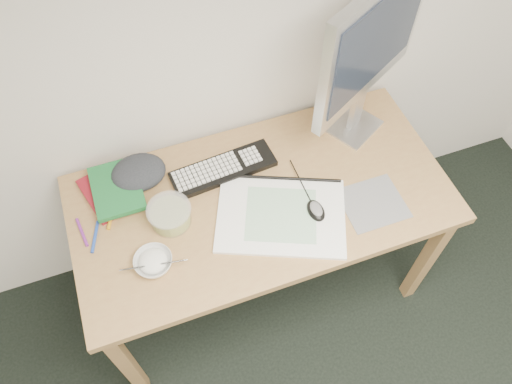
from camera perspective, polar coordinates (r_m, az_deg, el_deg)
The scene contains 18 objects.
desk at distance 1.92m, azimuth 0.60°, elevation -1.92°, with size 1.40×0.70×0.75m.
mousepad at distance 1.88m, azimuth 13.21°, elevation -1.26°, with size 0.22×0.20×0.00m, color slate.
sketchpad at distance 1.80m, azimuth 2.87°, elevation -2.70°, with size 0.46×0.33×0.01m, color white.
keyboard at distance 1.91m, azimuth -3.76°, elevation 2.64°, with size 0.40×0.13×0.02m, color black.
monitor at distance 1.81m, azimuth 13.11°, elevation 16.03°, with size 0.52×0.31×0.66m.
mouse at distance 1.80m, azimuth 6.89°, elevation -1.95°, with size 0.06×0.09×0.03m, color black.
rice_bowl at distance 1.73m, azimuth -11.63°, elevation -7.87°, with size 0.13×0.13×0.04m, color white.
chopsticks at distance 1.70m, azimuth -11.63°, elevation -8.18°, with size 0.02×0.02×0.21m, color #B2B2B4.
fruit_tub at distance 1.79m, azimuth -9.80°, elevation -2.60°, with size 0.16×0.16×0.08m, color #DADF4E.
book_red at distance 1.92m, azimuth -16.41°, elevation 0.01°, with size 0.17×0.22×0.02m, color maroon.
book_green at distance 1.90m, azimuth -15.63°, elevation 0.39°, with size 0.18×0.24×0.02m, color #196630.
cloth_lump at distance 1.92m, azimuth -13.28°, elevation 2.17°, with size 0.17×0.14×0.07m, color #222429.
pencil_pink at distance 1.84m, azimuth -0.73°, elevation -0.88°, with size 0.01×0.01×0.17m, color #CA6588.
pencil_tan at distance 1.85m, azimuth 2.34°, elevation -0.18°, with size 0.01×0.01×0.17m, color #A77958.
pencil_black at distance 1.88m, azimuth 2.99°, elevation 0.87°, with size 0.01×0.01×0.18m, color black.
marker_blue at distance 1.84m, azimuth -17.92°, elevation -4.89°, with size 0.01×0.01×0.12m, color #2044AF.
marker_orange at distance 1.88m, azimuth -16.14°, elevation -2.26°, with size 0.01×0.01×0.14m, color orange.
marker_purple at distance 1.87m, azimuth -19.27°, elevation -4.36°, with size 0.01×0.01×0.12m, color #7D278F.
Camera 1 is at (-0.24, 0.49, 2.29)m, focal length 35.00 mm.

